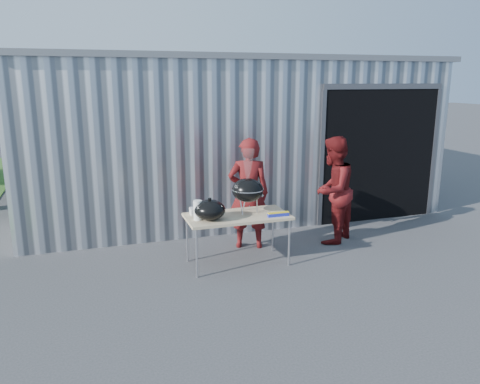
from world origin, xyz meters
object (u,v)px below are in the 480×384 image
object	(u,v)px
person_cook	(248,193)
person_bystander	(333,190)
folding_table	(237,218)
kettle_grill	(248,185)

from	to	relation	value
person_cook	person_bystander	bearing A→B (deg)	-170.22
folding_table	person_bystander	world-z (taller)	person_bystander
folding_table	kettle_grill	bearing A→B (deg)	21.39
person_cook	folding_table	bearing A→B (deg)	75.81
kettle_grill	person_bystander	xyz separation A→B (m)	(1.62, 0.37, -0.27)
person_cook	person_bystander	distance (m)	1.42
person_cook	person_bystander	xyz separation A→B (m)	(1.41, -0.19, -0.01)
person_bystander	person_cook	bearing A→B (deg)	-45.61
kettle_grill	person_bystander	world-z (taller)	person_bystander
person_cook	person_bystander	size ratio (longest dim) A/B	1.01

